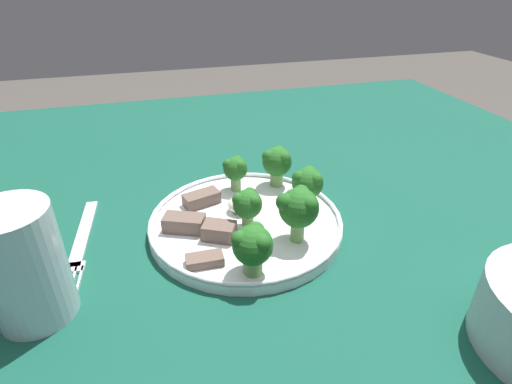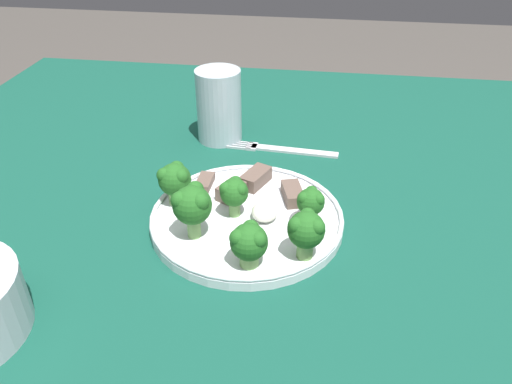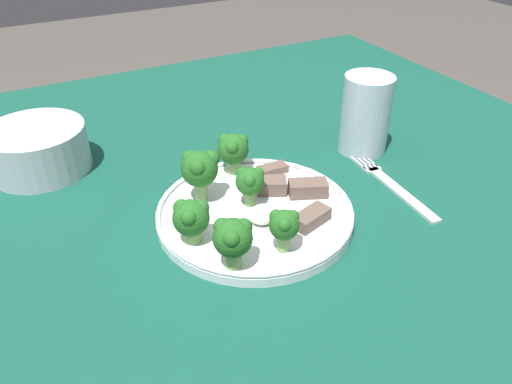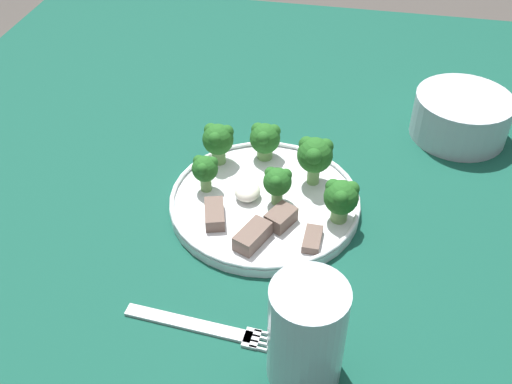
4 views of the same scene
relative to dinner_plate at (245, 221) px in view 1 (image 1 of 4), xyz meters
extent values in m
cube|color=#114738|center=(-0.03, 0.00, -0.02)|extent=(1.24, 1.19, 0.03)
cylinder|color=brown|center=(-0.59, -0.53, -0.39)|extent=(0.06, 0.06, 0.70)
cylinder|color=white|center=(0.00, 0.00, 0.00)|extent=(0.25, 0.25, 0.01)
torus|color=white|center=(0.00, 0.00, 0.01)|extent=(0.25, 0.25, 0.01)
cube|color=silver|center=(0.20, -0.04, -0.01)|extent=(0.03, 0.14, 0.00)
cube|color=silver|center=(0.21, 0.03, -0.01)|extent=(0.03, 0.02, 0.00)
cube|color=silver|center=(0.22, 0.05, -0.01)|extent=(0.01, 0.06, 0.00)
cube|color=silver|center=(0.21, 0.05, -0.01)|extent=(0.01, 0.06, 0.00)
cube|color=silver|center=(0.21, 0.06, -0.01)|extent=(0.01, 0.06, 0.00)
cube|color=silver|center=(0.20, 0.06, -0.01)|extent=(0.01, 0.06, 0.00)
cylinder|color=#B2C1CC|center=(0.23, 0.09, 0.05)|extent=(0.07, 0.07, 0.12)
cylinder|color=silver|center=(0.23, 0.09, 0.03)|extent=(0.06, 0.06, 0.07)
cylinder|color=#709E56|center=(0.00, 0.02, 0.01)|extent=(0.01, 0.01, 0.02)
sphere|color=#215B1E|center=(0.00, 0.02, 0.04)|extent=(0.04, 0.04, 0.04)
sphere|color=#215B1E|center=(0.01, 0.02, 0.05)|extent=(0.02, 0.02, 0.02)
sphere|color=#215B1E|center=(0.00, 0.03, 0.05)|extent=(0.02, 0.02, 0.02)
sphere|color=#215B1E|center=(0.00, 0.01, 0.05)|extent=(0.02, 0.02, 0.02)
cylinder|color=#709E56|center=(-0.07, -0.08, 0.01)|extent=(0.02, 0.02, 0.02)
sphere|color=#215B1E|center=(-0.07, -0.08, 0.04)|extent=(0.04, 0.04, 0.04)
sphere|color=#215B1E|center=(-0.05, -0.08, 0.05)|extent=(0.02, 0.02, 0.02)
sphere|color=#215B1E|center=(-0.07, -0.07, 0.05)|extent=(0.02, 0.02, 0.02)
sphere|color=#215B1E|center=(-0.07, -0.09, 0.05)|extent=(0.02, 0.02, 0.02)
cylinder|color=#709E56|center=(-0.09, -0.02, 0.01)|extent=(0.02, 0.02, 0.02)
sphere|color=#215B1E|center=(-0.09, -0.02, 0.04)|extent=(0.04, 0.04, 0.04)
sphere|color=#215B1E|center=(-0.08, -0.02, 0.04)|extent=(0.02, 0.02, 0.02)
sphere|color=#215B1E|center=(-0.10, 0.00, 0.04)|extent=(0.02, 0.02, 0.02)
sphere|color=#215B1E|center=(-0.10, -0.03, 0.04)|extent=(0.02, 0.02, 0.02)
cylinder|color=#709E56|center=(-0.01, -0.08, 0.01)|extent=(0.01, 0.01, 0.02)
sphere|color=#215B1E|center=(-0.01, -0.08, 0.04)|extent=(0.03, 0.03, 0.03)
sphere|color=#215B1E|center=(0.00, -0.08, 0.05)|extent=(0.02, 0.02, 0.02)
sphere|color=#215B1E|center=(-0.01, -0.07, 0.05)|extent=(0.02, 0.02, 0.02)
sphere|color=#215B1E|center=(-0.01, -0.09, 0.05)|extent=(0.02, 0.02, 0.02)
cylinder|color=#709E56|center=(0.02, 0.10, 0.01)|extent=(0.02, 0.02, 0.02)
sphere|color=#215B1E|center=(0.02, 0.10, 0.04)|extent=(0.04, 0.04, 0.04)
sphere|color=#215B1E|center=(0.03, 0.10, 0.05)|extent=(0.02, 0.02, 0.02)
sphere|color=#215B1E|center=(0.01, 0.11, 0.05)|extent=(0.02, 0.02, 0.02)
sphere|color=#215B1E|center=(0.01, 0.09, 0.05)|extent=(0.02, 0.02, 0.02)
cylinder|color=#709E56|center=(-0.05, 0.06, 0.02)|extent=(0.02, 0.02, 0.03)
sphere|color=#215B1E|center=(-0.05, 0.06, 0.05)|extent=(0.05, 0.05, 0.05)
sphere|color=#215B1E|center=(-0.03, 0.06, 0.06)|extent=(0.02, 0.02, 0.02)
sphere|color=#215B1E|center=(-0.06, 0.07, 0.06)|extent=(0.02, 0.02, 0.02)
sphere|color=#215B1E|center=(-0.06, 0.05, 0.06)|extent=(0.02, 0.02, 0.02)
cube|color=brown|center=(0.05, -0.05, 0.01)|extent=(0.05, 0.04, 0.02)
cube|color=brown|center=(0.06, 0.07, 0.01)|extent=(0.04, 0.02, 0.01)
cube|color=brown|center=(0.04, 0.03, 0.01)|extent=(0.05, 0.04, 0.02)
cube|color=brown|center=(0.08, 0.00, 0.01)|extent=(0.06, 0.04, 0.02)
ellipsoid|color=silver|center=(0.00, -0.02, 0.01)|extent=(0.04, 0.03, 0.02)
camera|label=1|loc=(0.10, 0.41, 0.29)|focal=28.00mm
camera|label=2|loc=(-0.51, -0.08, 0.38)|focal=35.00mm
camera|label=3|loc=(-0.23, -0.45, 0.37)|focal=35.00mm
camera|label=4|loc=(0.57, 0.11, 0.52)|focal=42.00mm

